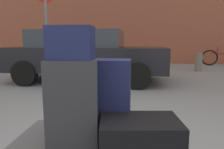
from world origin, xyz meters
TOP-DOWN VIEW (x-y plane):
  - luggage_cart at (0.00, 0.00)m, footprint 1.36×0.81m
  - suitcase_charcoal_front_right at (-0.18, -0.08)m, footprint 0.40×0.30m
  - suitcase_black_front_left at (0.32, -0.11)m, footprint 0.61×0.44m
  - suitcase_navy_center at (0.04, 0.16)m, footprint 0.43×0.25m
  - duffel_bag_navy_topmost_pile at (-0.18, -0.08)m, footprint 0.32×0.22m
  - parked_car at (-1.03, 4.34)m, footprint 4.39×2.10m
  - bicycle_leaning at (4.41, 8.66)m, footprint 1.74×0.41m
  - bollard_kerb_near at (2.80, 6.77)m, footprint 0.27×0.27m
  - no_parking_sign at (-1.86, 3.70)m, footprint 0.50×0.07m

SIDE VIEW (x-z plane):
  - luggage_cart at x=0.00m, z-range 0.10..0.44m
  - bollard_kerb_near at x=2.80m, z-range 0.00..0.69m
  - bicycle_leaning at x=4.41m, z-range -0.11..0.85m
  - suitcase_black_front_left at x=0.32m, z-range 0.34..0.57m
  - suitcase_navy_center at x=0.04m, z-range 0.34..0.98m
  - suitcase_charcoal_front_right at x=-0.18m, z-range 0.34..0.99m
  - parked_car at x=-1.03m, z-range 0.05..1.47m
  - duffel_bag_navy_topmost_pile at x=-0.18m, z-range 0.99..1.23m
  - no_parking_sign at x=-1.86m, z-range 0.29..2.84m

